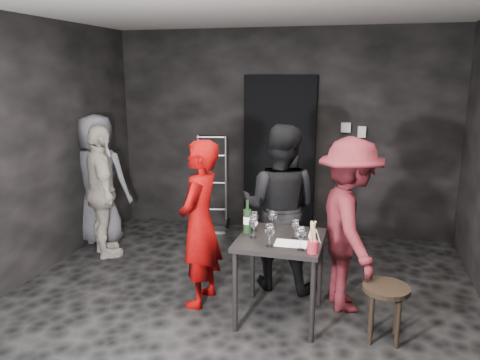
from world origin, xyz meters
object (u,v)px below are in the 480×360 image
(stool, at_px, (386,296))
(man_maroon, at_px, (349,220))
(bystander_cream, at_px, (102,190))
(tasting_table, at_px, (280,249))
(wine_bottle, at_px, (247,220))
(bystander_grey, at_px, (98,174))
(breadstick_cup, at_px, (313,238))
(hand_truck, at_px, (212,213))
(server_red, at_px, (200,221))
(woman_black, at_px, (280,199))

(stool, height_order, man_maroon, man_maroon)
(stool, height_order, bystander_cream, bystander_cream)
(tasting_table, xyz_separation_m, wine_bottle, (-0.31, 0.06, 0.21))
(bystander_cream, bearing_deg, bystander_grey, -5.49)
(bystander_grey, relative_size, breadstick_cup, 6.50)
(hand_truck, height_order, breadstick_cup, hand_truck)
(hand_truck, bearing_deg, wine_bottle, -77.07)
(server_red, height_order, bystander_cream, server_red)
(server_red, height_order, wine_bottle, server_red)
(hand_truck, xyz_separation_m, bystander_grey, (-1.21, -0.84, 0.66))
(stool, xyz_separation_m, bystander_cream, (-3.14, 1.04, 0.42))
(stool, xyz_separation_m, bystander_grey, (-3.42, 1.43, 0.51))
(bystander_grey, distance_m, breadstick_cup, 3.25)
(breadstick_cup, bearing_deg, server_red, 160.76)
(stool, bearing_deg, hand_truck, 134.24)
(stool, height_order, server_red, server_red)
(bystander_grey, bearing_deg, woman_black, 162.90)
(stool, relative_size, server_red, 0.29)
(stool, bearing_deg, man_maroon, 123.41)
(bystander_cream, bearing_deg, stool, -149.41)
(woman_black, bearing_deg, server_red, 45.49)
(tasting_table, bearing_deg, man_maroon, 33.03)
(bystander_grey, relative_size, wine_bottle, 6.03)
(stool, distance_m, bystander_grey, 3.75)
(hand_truck, bearing_deg, server_red, -87.89)
(tasting_table, xyz_separation_m, woman_black, (-0.12, 0.65, 0.26))
(server_red, relative_size, woman_black, 0.88)
(wine_bottle, bearing_deg, man_maroon, 19.09)
(hand_truck, xyz_separation_m, wine_bottle, (1.02, -2.08, 0.63))
(bystander_cream, xyz_separation_m, breadstick_cup, (2.56, -1.18, 0.07))
(hand_truck, bearing_deg, tasting_table, -71.36)
(tasting_table, xyz_separation_m, bystander_grey, (-2.54, 1.30, 0.25))
(breadstick_cup, bearing_deg, tasting_table, 138.03)
(bystander_cream, relative_size, bystander_grey, 0.90)
(bystander_grey, height_order, wine_bottle, bystander_grey)
(stool, bearing_deg, tasting_table, 171.57)
(bystander_cream, bearing_deg, breadstick_cup, -155.84)
(server_red, bearing_deg, bystander_cream, -114.66)
(server_red, relative_size, man_maroon, 0.96)
(server_red, relative_size, bystander_grey, 0.90)
(man_maroon, relative_size, breadstick_cup, 6.10)
(hand_truck, relative_size, tasting_table, 1.74)
(stool, bearing_deg, breadstick_cup, -166.51)
(server_red, bearing_deg, hand_truck, -160.93)
(hand_truck, xyz_separation_m, bystander_cream, (-0.93, -1.23, 0.57))
(bystander_grey, bearing_deg, stool, 155.33)
(hand_truck, xyz_separation_m, server_red, (0.56, -2.04, 0.58))
(woman_black, relative_size, bystander_cream, 1.13)
(woman_black, bearing_deg, bystander_cream, -1.46)
(man_maroon, relative_size, wine_bottle, 5.66)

